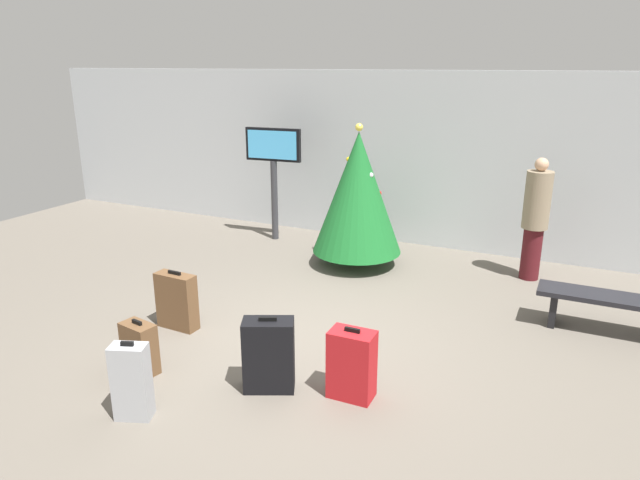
# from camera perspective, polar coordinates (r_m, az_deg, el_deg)

# --- Properties ---
(ground_plane) EXTENTS (16.00, 16.00, 0.00)m
(ground_plane) POSITION_cam_1_polar(r_m,az_deg,el_deg) (6.59, -2.44, -10.74)
(ground_plane) COLOR #665E54
(back_wall) EXTENTS (16.00, 0.20, 3.00)m
(back_wall) POSITION_cam_1_polar(r_m,az_deg,el_deg) (10.07, 9.45, 8.04)
(back_wall) COLOR #B7BCC1
(back_wall) RESTS_ON ground_plane
(holiday_tree) EXTENTS (1.41, 1.41, 2.25)m
(holiday_tree) POSITION_cam_1_polar(r_m,az_deg,el_deg) (8.81, 3.84, 4.78)
(holiday_tree) COLOR #4C3319
(holiday_tree) RESTS_ON ground_plane
(flight_info_kiosk) EXTENTS (1.04, 0.18, 2.03)m
(flight_info_kiosk) POSITION_cam_1_polar(r_m,az_deg,el_deg) (10.15, -4.73, 8.01)
(flight_info_kiosk) COLOR #333338
(flight_info_kiosk) RESTS_ON ground_plane
(waiting_bench) EXTENTS (1.67, 0.44, 0.48)m
(waiting_bench) POSITION_cam_1_polar(r_m,az_deg,el_deg) (7.58, 27.42, -5.84)
(waiting_bench) COLOR black
(waiting_bench) RESTS_ON ground_plane
(traveller_0) EXTENTS (0.48, 0.48, 1.83)m
(traveller_0) POSITION_cam_1_polar(r_m,az_deg,el_deg) (8.84, 20.97, 2.21)
(traveller_0) COLOR #4C1419
(traveller_0) RESTS_ON ground_plane
(suitcase_0) EXTENTS (0.44, 0.27, 0.73)m
(suitcase_0) POSITION_cam_1_polar(r_m,az_deg,el_deg) (5.55, 3.23, -12.46)
(suitcase_0) COLOR #B2191E
(suitcase_0) RESTS_ON ground_plane
(suitcase_1) EXTENTS (0.37, 0.30, 0.77)m
(suitcase_1) POSITION_cam_1_polar(r_m,az_deg,el_deg) (5.51, -18.54, -13.44)
(suitcase_1) COLOR #9EA0A5
(suitcase_1) RESTS_ON ground_plane
(suitcase_2) EXTENTS (0.52, 0.21, 0.74)m
(suitcase_2) POSITION_cam_1_polar(r_m,az_deg,el_deg) (7.10, -14.29, -6.01)
(suitcase_2) COLOR brown
(suitcase_2) RESTS_ON ground_plane
(suitcase_3) EXTENTS (0.41, 0.27, 0.59)m
(suitcase_3) POSITION_cam_1_polar(r_m,az_deg,el_deg) (6.26, -17.78, -10.38)
(suitcase_3) COLOR brown
(suitcase_3) RESTS_ON ground_plane
(suitcase_4) EXTENTS (0.57, 0.46, 0.78)m
(suitcase_4) POSITION_cam_1_polar(r_m,az_deg,el_deg) (5.67, -5.21, -11.52)
(suitcase_4) COLOR black
(suitcase_4) RESTS_ON ground_plane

